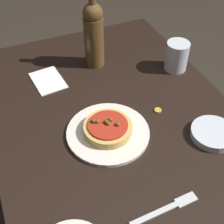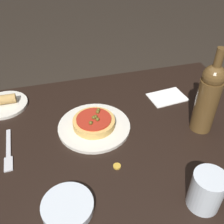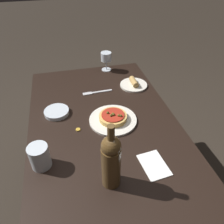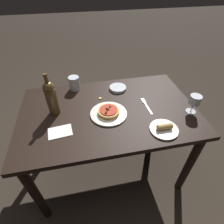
# 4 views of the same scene
# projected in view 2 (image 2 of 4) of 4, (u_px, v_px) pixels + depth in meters

# --- Properties ---
(dining_table) EXTENTS (1.27, 0.80, 0.74)m
(dining_table) POSITION_uv_depth(u_px,v_px,m) (96.00, 157.00, 0.97)
(dining_table) COLOR black
(dining_table) RESTS_ON ground_plane
(dinner_plate) EXTENTS (0.26, 0.26, 0.01)m
(dinner_plate) POSITION_uv_depth(u_px,v_px,m) (94.00, 127.00, 0.94)
(dinner_plate) COLOR silver
(dinner_plate) RESTS_ON dining_table
(pizza) EXTENTS (0.15, 0.15, 0.04)m
(pizza) POSITION_uv_depth(u_px,v_px,m) (94.00, 122.00, 0.93)
(pizza) COLOR tan
(pizza) RESTS_ON dinner_plate
(wine_bottle) EXTENTS (0.08, 0.08, 0.31)m
(wine_bottle) POSITION_uv_depth(u_px,v_px,m) (208.00, 97.00, 0.87)
(wine_bottle) COLOR brown
(wine_bottle) RESTS_ON dining_table
(water_cup) EXTENTS (0.09, 0.09, 0.11)m
(water_cup) POSITION_uv_depth(u_px,v_px,m) (206.00, 191.00, 0.67)
(water_cup) COLOR silver
(water_cup) RESTS_ON dining_table
(side_bowl) EXTENTS (0.14, 0.14, 0.02)m
(side_bowl) POSITION_uv_depth(u_px,v_px,m) (68.00, 206.00, 0.69)
(side_bowl) COLOR silver
(side_bowl) RESTS_ON dining_table
(fork) EXTENTS (0.03, 0.19, 0.00)m
(fork) POSITION_uv_depth(u_px,v_px,m) (9.00, 152.00, 0.85)
(fork) COLOR silver
(fork) RESTS_ON dining_table
(side_plate) EXTENTS (0.18, 0.18, 0.05)m
(side_plate) POSITION_uv_depth(u_px,v_px,m) (4.00, 103.00, 1.04)
(side_plate) COLOR silver
(side_plate) RESTS_ON dining_table
(paper_napkin) EXTENTS (0.16, 0.12, 0.00)m
(paper_napkin) POSITION_uv_depth(u_px,v_px,m) (167.00, 97.00, 1.09)
(paper_napkin) COLOR white
(paper_napkin) RESTS_ON dining_table
(bottle_cap) EXTENTS (0.02, 0.02, 0.01)m
(bottle_cap) POSITION_uv_depth(u_px,v_px,m) (117.00, 166.00, 0.80)
(bottle_cap) COLOR gold
(bottle_cap) RESTS_ON dining_table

